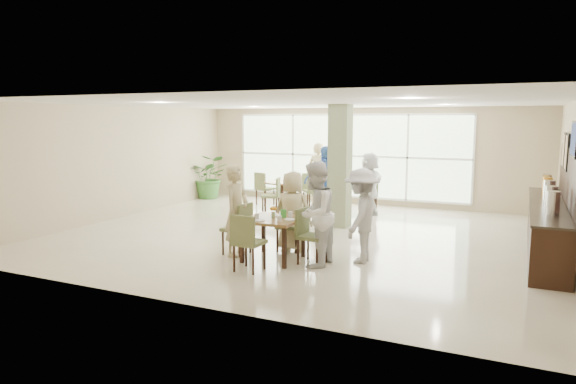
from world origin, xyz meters
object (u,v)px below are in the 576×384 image
at_px(potted_plant, 210,177).
at_px(teen_standing, 361,216).
at_px(teen_left, 236,211).
at_px(adult_b, 369,184).
at_px(teen_right, 315,214).
at_px(round_table_right, 338,192).
at_px(main_table, 273,223).
at_px(buffet_counter, 548,224).
at_px(adult_a, 325,183).
at_px(teen_far, 293,211).
at_px(adult_standing, 318,174).
at_px(round_table_left, 282,189).

relative_size(potted_plant, teen_standing, 0.84).
bearing_deg(teen_left, adult_b, -13.85).
height_order(potted_plant, teen_right, teen_right).
relative_size(round_table_right, teen_left, 0.73).
bearing_deg(adult_b, teen_standing, 29.45).
height_order(main_table, adult_b, adult_b).
distance_m(buffet_counter, adult_a, 5.08).
bearing_deg(teen_standing, teen_right, -50.19).
bearing_deg(adult_a, teen_far, -87.13).
xyz_separation_m(buffet_counter, teen_standing, (-2.97, -2.01, 0.27)).
xyz_separation_m(main_table, teen_standing, (1.43, 0.52, 0.16)).
distance_m(teen_right, teen_standing, 0.85).
xyz_separation_m(teen_right, adult_standing, (-2.25, 5.90, 0.02)).
bearing_deg(adult_b, round_table_left, -77.78).
height_order(buffet_counter, adult_b, buffet_counter).
relative_size(round_table_right, teen_standing, 0.73).
bearing_deg(adult_b, potted_plant, -83.47).
relative_size(teen_right, adult_standing, 0.98).
xyz_separation_m(round_table_left, adult_a, (1.66, -1.03, 0.36)).
height_order(main_table, teen_left, teen_left).
bearing_deg(adult_a, potted_plant, 152.11).
bearing_deg(round_table_left, teen_left, -73.88).
relative_size(adult_b, adult_standing, 0.91).
bearing_deg(buffet_counter, teen_standing, -145.99).
xyz_separation_m(teen_left, teen_standing, (2.18, 0.52, -0.01)).
bearing_deg(adult_standing, potted_plant, 11.51).
height_order(round_table_left, teen_left, teen_left).
relative_size(buffet_counter, teen_left, 2.84).
height_order(potted_plant, adult_standing, adult_standing).
xyz_separation_m(buffet_counter, teen_left, (-5.15, -2.53, 0.27)).
distance_m(teen_far, adult_a, 3.16).
height_order(round_table_left, buffet_counter, buffet_counter).
xyz_separation_m(round_table_right, adult_standing, (-1.03, 1.20, 0.31)).
xyz_separation_m(round_table_right, potted_plant, (-4.57, 0.90, 0.09)).
xyz_separation_m(potted_plant, teen_right, (5.79, -5.60, 0.20)).
xyz_separation_m(round_table_left, teen_right, (2.95, -4.90, 0.34)).
height_order(round_table_left, teen_standing, teen_standing).
bearing_deg(buffet_counter, adult_b, 151.32).
bearing_deg(adult_standing, round_table_left, 61.71).
bearing_deg(round_table_right, teen_left, -93.94).
height_order(buffet_counter, teen_far, buffet_counter).
distance_m(round_table_right, teen_standing, 4.55).
bearing_deg(teen_right, buffet_counter, 125.00).
relative_size(round_table_left, teen_far, 0.67).
bearing_deg(teen_standing, adult_standing, -152.84).
bearing_deg(adult_b, teen_far, 10.59).
bearing_deg(teen_right, round_table_left, -149.30).
bearing_deg(teen_standing, potted_plant, -129.38).
distance_m(teen_right, adult_b, 4.78).
bearing_deg(teen_far, adult_b, -97.17).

